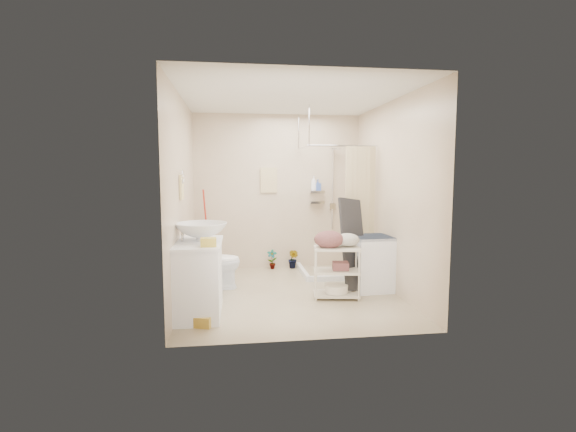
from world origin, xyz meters
The scene contains 23 objects.
floor centered at (0.00, 0.00, 0.00)m, with size 3.20×3.20×0.00m, color tan.
ceiling centered at (0.00, 0.00, 2.60)m, with size 2.80×3.20×0.04m, color silver.
wall_back centered at (0.00, 1.60, 1.30)m, with size 2.80×0.04×2.60m, color beige.
wall_front centered at (0.00, -1.60, 1.30)m, with size 2.80×0.04×2.60m, color beige.
wall_left centered at (-1.40, 0.00, 1.30)m, with size 0.04×3.20×2.60m, color beige.
wall_right centered at (1.40, 0.00, 1.30)m, with size 0.04×3.20×2.60m, color beige.
vanity centered at (-1.16, -0.69, 0.42)m, with size 0.54×0.96×0.84m, color white.
sink centered at (-1.12, -0.58, 0.95)m, with size 0.60×0.60×0.21m, color silver.
counter_basket centered at (-1.02, -1.00, 0.89)m, with size 0.17×0.13×0.09m, color gold.
floor_basket centered at (-1.09, -1.09, 0.08)m, with size 0.29×0.23×0.16m, color gold.
toilet centered at (-1.04, 0.39, 0.38)m, with size 0.42×0.74×0.76m, color white.
mop centered at (-1.24, 1.49, 0.67)m, with size 0.13×0.13×1.34m, color red, non-canonical shape.
potted_plant_a centered at (-0.11, 1.45, 0.16)m, with size 0.17×0.12×0.33m, color brown.
potted_plant_b centered at (0.25, 1.44, 0.16)m, with size 0.18×0.15×0.33m, color brown.
hanging_towel centered at (-0.15, 1.58, 1.50)m, with size 0.28×0.03×0.42m, color beige.
towel_ring centered at (-1.38, -0.20, 1.47)m, with size 0.04×0.22×0.34m, color #EED98F, non-canonical shape.
tp_holder centered at (-1.36, 0.05, 0.72)m, with size 0.08×0.12×0.14m, color white, non-canonical shape.
shower centered at (0.85, 1.05, 1.05)m, with size 1.10×1.10×2.10m, color silver, non-canonical shape.
shampoo_bottle_a centered at (0.61, 1.50, 1.45)m, with size 0.10×0.10×0.25m, color white.
shampoo_bottle_b centered at (0.68, 1.51, 1.42)m, with size 0.09×0.09×0.19m, color #3E5CB5.
washing_machine centered at (1.14, 0.02, 0.38)m, with size 0.52×0.53×0.76m, color white.
laundry_rack centered at (0.57, -0.28, 0.40)m, with size 0.58×0.34×0.81m, color beige, non-canonical shape.
ironing_board centered at (0.87, -0.01, 0.66)m, with size 0.38×0.11×1.32m, color black, non-canonical shape.
Camera 1 is at (-0.76, -5.46, 1.63)m, focal length 26.00 mm.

